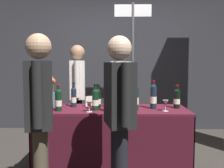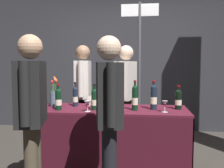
{
  "view_description": "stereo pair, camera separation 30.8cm",
  "coord_description": "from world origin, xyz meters",
  "views": [
    {
      "loc": [
        0.08,
        -3.07,
        1.31
      ],
      "look_at": [
        0.0,
        0.0,
        1.06
      ],
      "focal_mm": 40.69,
      "sensor_mm": 36.0,
      "label": 1
    },
    {
      "loc": [
        0.38,
        -3.05,
        1.31
      ],
      "look_at": [
        0.0,
        0.0,
        1.06
      ],
      "focal_mm": 40.69,
      "sensor_mm": 36.0,
      "label": 2
    }
  ],
  "objects": [
    {
      "name": "ground_plane",
      "position": [
        0.0,
        0.0,
        0.0
      ],
      "size": [
        12.0,
        12.0,
        0.0
      ],
      "primitive_type": "plane",
      "color": "#38332D"
    },
    {
      "name": "back_partition",
      "position": [
        0.0,
        1.99,
        1.34
      ],
      "size": [
        5.49,
        0.12,
        2.67
      ],
      "primitive_type": "cube",
      "color": "#2D2D33",
      "rests_on": "ground_plane"
    },
    {
      "name": "tasting_table",
      "position": [
        0.0,
        0.0,
        0.52
      ],
      "size": [
        1.83,
        0.69,
        0.76
      ],
      "color": "#4C1423",
      "rests_on": "ground_plane"
    },
    {
      "name": "featured_wine_bottle",
      "position": [
        0.5,
        -0.01,
        0.91
      ],
      "size": [
        0.08,
        0.08,
        0.35
      ],
      "color": "#192333",
      "rests_on": "tasting_table"
    },
    {
      "name": "display_bottle_0",
      "position": [
        0.8,
        0.04,
        0.88
      ],
      "size": [
        0.08,
        0.08,
        0.29
      ],
      "color": "black",
      "rests_on": "tasting_table"
    },
    {
      "name": "display_bottle_1",
      "position": [
        0.0,
        0.04,
        0.89
      ],
      "size": [
        0.08,
        0.08,
        0.31
      ],
      "color": "#192333",
      "rests_on": "tasting_table"
    },
    {
      "name": "display_bottle_2",
      "position": [
        0.12,
        -0.23,
        0.89
      ],
      "size": [
        0.08,
        0.08,
        0.31
      ],
      "color": "black",
      "rests_on": "tasting_table"
    },
    {
      "name": "display_bottle_3",
      "position": [
        -0.61,
        -0.18,
        0.89
      ],
      "size": [
        0.08,
        0.08,
        0.31
      ],
      "color": "black",
      "rests_on": "tasting_table"
    },
    {
      "name": "display_bottle_4",
      "position": [
        -0.19,
        -0.12,
        0.89
      ],
      "size": [
        0.08,
        0.08,
        0.31
      ],
      "color": "black",
      "rests_on": "tasting_table"
    },
    {
      "name": "display_bottle_5",
      "position": [
        -0.04,
        -0.21,
        0.89
      ],
      "size": [
        0.07,
        0.07,
        0.32
      ],
      "color": "#192333",
      "rests_on": "tasting_table"
    },
    {
      "name": "display_bottle_6",
      "position": [
        0.28,
        -0.1,
        0.91
      ],
      "size": [
        0.07,
        0.07,
        0.35
      ],
      "color": "black",
      "rests_on": "tasting_table"
    },
    {
      "name": "display_bottle_7",
      "position": [
        -0.18,
        0.02,
        0.88
      ],
      "size": [
        0.08,
        0.08,
        0.3
      ],
      "color": "black",
      "rests_on": "tasting_table"
    },
    {
      "name": "display_bottle_8",
      "position": [
        -0.49,
        0.09,
        0.89
      ],
      "size": [
        0.07,
        0.07,
        0.31
      ],
      "color": "#192333",
      "rests_on": "tasting_table"
    },
    {
      "name": "wine_glass_near_vendor",
      "position": [
        0.62,
        -0.17,
        0.85
      ],
      "size": [
        0.07,
        0.07,
        0.13
      ],
      "color": "silver",
      "rests_on": "tasting_table"
    },
    {
      "name": "wine_glass_mid",
      "position": [
        -0.25,
        -0.23,
        0.85
      ],
      "size": [
        0.08,
        0.08,
        0.12
      ],
      "color": "silver",
      "rests_on": "tasting_table"
    },
    {
      "name": "flower_vase",
      "position": [
        -0.75,
        0.03,
        0.89
      ],
      "size": [
        0.1,
        0.09,
        0.39
      ],
      "color": "slate",
      "rests_on": "tasting_table"
    },
    {
      "name": "brochure_stand",
      "position": [
        -0.29,
        0.17,
        0.82
      ],
      "size": [
        0.11,
        0.12,
        0.13
      ],
      "primitive_type": "cube",
      "rotation": [
        -0.02,
        0.0,
        3.95
      ],
      "color": "silver",
      "rests_on": "tasting_table"
    },
    {
      "name": "vendor_presenter",
      "position": [
        0.12,
        0.67,
        0.94
      ],
      "size": [
        0.31,
        0.62,
        1.57
      ],
      "rotation": [
        0.0,
        0.0,
        -1.8
      ],
      "color": "#4C4233",
      "rests_on": "ground_plane"
    },
    {
      "name": "vendor_assistant",
      "position": [
        -0.53,
        0.7,
        0.95
      ],
      "size": [
        0.26,
        0.62,
        1.58
      ],
      "rotation": [
        0.0,
        0.0,
        -1.46
      ],
      "color": "black",
      "rests_on": "ground_plane"
    },
    {
      "name": "taster_foreground_right",
      "position": [
        0.09,
        -0.89,
        0.91
      ],
      "size": [
        0.29,
        0.54,
        1.54
      ],
      "rotation": [
        0.0,
        0.0,
        1.79
      ],
      "color": "black",
      "rests_on": "ground_plane"
    },
    {
      "name": "taster_foreground_left",
      "position": [
        -0.59,
        -0.96,
        0.93
      ],
      "size": [
        0.31,
        0.59,
        1.56
      ],
      "rotation": [
        0.0,
        0.0,
        1.82
      ],
      "color": "#4C4233",
      "rests_on": "ground_plane"
    },
    {
      "name": "booth_signpost",
      "position": [
        0.31,
        1.09,
        1.44
      ],
      "size": [
        0.59,
        0.04,
        2.28
      ],
      "color": "#47474C",
      "rests_on": "ground_plane"
    }
  ]
}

